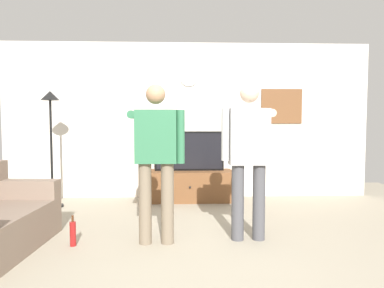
{
  "coord_description": "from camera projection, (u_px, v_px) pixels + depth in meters",
  "views": [
    {
      "loc": [
        -0.18,
        -3.36,
        1.35
      ],
      "look_at": [
        0.01,
        1.2,
        1.05
      ],
      "focal_mm": 33.41,
      "sensor_mm": 36.0,
      "label": 1
    }
  ],
  "objects": [
    {
      "name": "person_standing_nearer_lamp",
      "position": [
        156.0,
        153.0,
        3.88
      ],
      "size": [
        0.62,
        0.78,
        1.73
      ],
      "color": "#7A6B56",
      "rests_on": "ground_plane"
    },
    {
      "name": "tv_stand",
      "position": [
        189.0,
        186.0,
        6.02
      ],
      "size": [
        1.45,
        0.55,
        0.51
      ],
      "color": "brown",
      "rests_on": "ground_plane"
    },
    {
      "name": "floor_lamp",
      "position": [
        51.0,
        124.0,
        5.5
      ],
      "size": [
        0.32,
        0.32,
        1.8
      ],
      "color": "black",
      "rests_on": "ground_plane"
    },
    {
      "name": "ground_plane",
      "position": [
        196.0,
        260.0,
        3.44
      ],
      "size": [
        8.4,
        8.4,
        0.0
      ],
      "primitive_type": "plane",
      "color": "#9E937F"
    },
    {
      "name": "person_standing_nearer_couch",
      "position": [
        249.0,
        152.0,
        4.0
      ],
      "size": [
        0.62,
        0.78,
        1.75
      ],
      "color": "#4C4C51",
      "rests_on": "ground_plane"
    },
    {
      "name": "television",
      "position": [
        189.0,
        151.0,
        6.03
      ],
      "size": [
        1.16,
        0.07,
        0.66
      ],
      "color": "black",
      "rests_on": "tv_stand"
    },
    {
      "name": "beverage_bottle",
      "position": [
        73.0,
        233.0,
        3.84
      ],
      "size": [
        0.07,
        0.07,
        0.33
      ],
      "color": "maroon",
      "rests_on": "ground_plane"
    },
    {
      "name": "framed_picture",
      "position": [
        281.0,
        106.0,
        6.29
      ],
      "size": [
        0.72,
        0.04,
        0.61
      ],
      "primitive_type": "cube",
      "color": "brown"
    },
    {
      "name": "back_wall",
      "position": [
        188.0,
        121.0,
        6.3
      ],
      "size": [
        6.4,
        0.1,
        2.7
      ],
      "primitive_type": "cube",
      "color": "silver",
      "rests_on": "ground_plane"
    },
    {
      "name": "wall_clock",
      "position": [
        189.0,
        77.0,
        6.19
      ],
      "size": [
        0.31,
        0.03,
        0.31
      ],
      "primitive_type": "cylinder",
      "rotation": [
        1.57,
        0.0,
        0.0
      ],
      "color": "white"
    }
  ]
}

